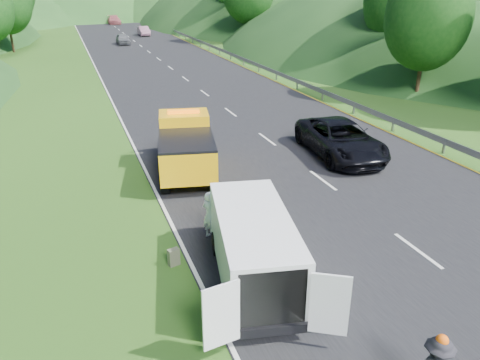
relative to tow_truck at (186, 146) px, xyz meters
name	(u,v)px	position (x,y,z in m)	size (l,w,h in m)	color
ground	(303,237)	(2.20, -6.93, -1.25)	(320.00, 320.00, 0.00)	#38661E
road_surface	(159,59)	(5.20, 33.07, -1.24)	(14.00, 200.00, 0.02)	black
guardrail	(194,43)	(12.50, 45.57, -1.25)	(0.06, 140.00, 1.52)	gray
tree_line_right	(259,35)	(25.20, 53.07, -1.25)	(14.00, 140.00, 14.00)	#1F4E17
hills_backdrop	(107,11)	(8.70, 127.77, -1.25)	(201.00, 288.60, 44.00)	#2D5B23
tow_truck	(186,146)	(0.00, 0.00, 0.00)	(3.33, 6.26, 2.56)	black
white_van	(253,244)	(-0.27, -8.57, -0.06)	(3.67, 6.30, 2.10)	black
woman	(211,238)	(-0.69, -5.89, -1.25)	(0.60, 0.44, 1.65)	white
child	(266,250)	(0.72, -7.25, -1.25)	(0.44, 0.35, 0.91)	tan
suitcase	(174,257)	(-2.18, -7.06, -0.98)	(0.34, 0.19, 0.54)	#51523E
passing_suv	(339,156)	(7.50, -0.45, -1.25)	(2.76, 5.99, 1.66)	black
dist_car_a	(123,45)	(3.25, 47.52, -1.25)	(1.63, 4.05, 1.38)	#515256
dist_car_b	(144,36)	(7.71, 57.61, -1.25)	(1.47, 4.22, 1.39)	#805569
dist_car_c	(115,24)	(5.76, 80.99, -1.25)	(2.25, 5.54, 1.61)	#A75357
dist_car_d	(102,20)	(4.58, 94.49, -1.25)	(1.63, 4.05, 1.38)	#3E615F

